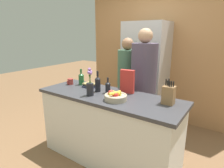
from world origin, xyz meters
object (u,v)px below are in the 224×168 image
Objects in this scene: flower_vase at (90,86)px; bottle_oil at (108,87)px; knife_block at (169,95)px; coffee_mug at (70,82)px; fruit_bowl at (115,96)px; bottle_wine at (81,79)px; person_at_sink at (127,81)px; refrigerator at (145,74)px; person_in_blue at (143,82)px; book_stack at (90,85)px; bottle_vinegar at (98,84)px; cereal_box at (127,82)px.

flower_vase is 0.24m from bottle_oil.
knife_block is 2.33× the size of coffee_mug.
fruit_bowl is 0.96m from coffee_mug.
person_at_sink reaches higher than bottle_wine.
flower_vase is (-0.35, -0.04, 0.08)m from fruit_bowl.
refrigerator is 1.50m from fruit_bowl.
refrigerator is 1.51m from flower_vase.
bottle_wine is at bearing -130.38° from person_in_blue.
book_stack is 0.25m from bottle_vinegar.
bottle_wine is at bearing 145.07° from flower_vase.
bottle_vinegar is 0.16× the size of person_in_blue.
fruit_bowl is 0.87× the size of cereal_box.
refrigerator reaches higher than person_at_sink.
flower_vase is 1.25× the size of bottle_vinegar.
bottle_vinegar is 0.75m from person_at_sink.
knife_block is 0.18× the size of person_at_sink.
refrigerator reaches higher than knife_block.
bottle_vinegar reaches higher than fruit_bowl.
book_stack is (-0.29, -1.23, 0.02)m from refrigerator.
person_at_sink is at bearing 176.75° from person_in_blue.
bottle_oil is at bearing -142.49° from cereal_box.
fruit_bowl reaches higher than coffee_mug.
knife_block is 0.77m from bottle_oil.
refrigerator is at bearing 63.58° from coffee_mug.
person_at_sink is at bearing 54.93° from bottle_wine.
fruit_bowl is 1.10× the size of bottle_wine.
bottle_wine is 0.14× the size of person_in_blue.
coffee_mug is 0.50× the size of bottle_wine.
fruit_bowl is 0.84m from bottle_wine.
knife_block is 1.02× the size of bottle_vinegar.
flower_vase is (-0.89, -0.26, 0.02)m from knife_block.
person_at_sink reaches higher than fruit_bowl.
knife_block reaches higher than book_stack.
cereal_box is at bearing 37.51° from bottle_oil.
bottle_oil is 0.58m from bottle_wine.
knife_block is 0.93× the size of cereal_box.
bottle_vinegar is at bearing -103.07° from person_in_blue.
bottle_vinegar is at bearing -171.93° from bottle_oil.
bottle_oil is (-0.20, -0.15, -0.07)m from cereal_box.
person_in_blue is (0.38, 0.59, -0.06)m from bottle_vinegar.
cereal_box is 1.09× the size of bottle_vinegar.
person_in_blue is at bearing 39.48° from book_stack.
bottle_wine is (-1.33, 0.05, -0.01)m from knife_block.
bottle_vinegar is (-0.35, -0.17, -0.04)m from cereal_box.
knife_block is 0.57m from cereal_box.
refrigerator is 1.19m from cereal_box.
flower_vase is (-0.05, -1.51, 0.11)m from refrigerator.
bottle_vinegar is at bearing -4.52° from coffee_mug.
book_stack is at bearing 8.17° from coffee_mug.
bottle_wine is at bearing 170.19° from book_stack.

